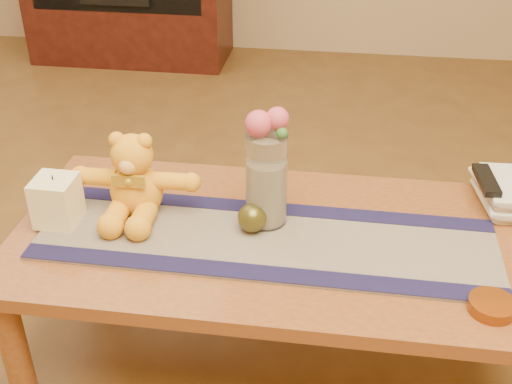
# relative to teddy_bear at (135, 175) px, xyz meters

# --- Properties ---
(floor) EXTENTS (5.50, 5.50, 0.00)m
(floor) POSITION_rel_teddy_bear_xyz_m (0.39, -0.06, -0.57)
(floor) COLOR brown
(floor) RESTS_ON ground
(coffee_table_top) EXTENTS (1.40, 0.70, 0.04)m
(coffee_table_top) POSITION_rel_teddy_bear_xyz_m (0.39, -0.06, -0.14)
(coffee_table_top) COLOR brown
(coffee_table_top) RESTS_ON floor
(table_leg_fl) EXTENTS (0.07, 0.07, 0.41)m
(table_leg_fl) POSITION_rel_teddy_bear_xyz_m (-0.25, -0.35, -0.37)
(table_leg_fl) COLOR brown
(table_leg_fl) RESTS_ON floor
(table_leg_bl) EXTENTS (0.07, 0.07, 0.41)m
(table_leg_bl) POSITION_rel_teddy_bear_xyz_m (-0.25, 0.23, -0.37)
(table_leg_bl) COLOR brown
(table_leg_bl) RESTS_ON floor
(table_leg_br) EXTENTS (0.07, 0.07, 0.41)m
(table_leg_br) POSITION_rel_teddy_bear_xyz_m (1.03, 0.23, -0.37)
(table_leg_br) COLOR brown
(table_leg_br) RESTS_ON floor
(persian_runner) EXTENTS (1.20, 0.36, 0.01)m
(persian_runner) POSITION_rel_teddy_bear_xyz_m (0.37, -0.09, -0.12)
(persian_runner) COLOR #1E1743
(persian_runner) RESTS_ON coffee_table_top
(runner_border_near) EXTENTS (1.20, 0.07, 0.00)m
(runner_border_near) POSITION_rel_teddy_bear_xyz_m (0.37, -0.23, -0.11)
(runner_border_near) COLOR #141238
(runner_border_near) RESTS_ON persian_runner
(runner_border_far) EXTENTS (1.20, 0.07, 0.00)m
(runner_border_far) POSITION_rel_teddy_bear_xyz_m (0.37, 0.06, -0.11)
(runner_border_far) COLOR #141238
(runner_border_far) RESTS_ON persian_runner
(teddy_bear) EXTENTS (0.34, 0.28, 0.23)m
(teddy_bear) POSITION_rel_teddy_bear_xyz_m (0.00, 0.00, 0.00)
(teddy_bear) COLOR orange
(teddy_bear) RESTS_ON persian_runner
(pillar_candle) EXTENTS (0.11, 0.11, 0.13)m
(pillar_candle) POSITION_rel_teddy_bear_xyz_m (-0.20, -0.08, -0.05)
(pillar_candle) COLOR #FFF4BB
(pillar_candle) RESTS_ON persian_runner
(candle_wick) EXTENTS (0.00, 0.00, 0.01)m
(candle_wick) POSITION_rel_teddy_bear_xyz_m (-0.20, -0.08, 0.02)
(candle_wick) COLOR black
(candle_wick) RESTS_ON pillar_candle
(glass_vase) EXTENTS (0.11, 0.11, 0.26)m
(glass_vase) POSITION_rel_teddy_bear_xyz_m (0.36, -0.00, 0.02)
(glass_vase) COLOR silver
(glass_vase) RESTS_ON persian_runner
(potpourri_fill) EXTENTS (0.09, 0.09, 0.18)m
(potpourri_fill) POSITION_rel_teddy_bear_xyz_m (0.36, -0.00, -0.02)
(potpourri_fill) COLOR beige
(potpourri_fill) RESTS_ON glass_vase
(rose_left) EXTENTS (0.07, 0.07, 0.07)m
(rose_left) POSITION_rel_teddy_bear_xyz_m (0.34, -0.01, 0.18)
(rose_left) COLOR #C0435B
(rose_left) RESTS_ON glass_vase
(rose_right) EXTENTS (0.06, 0.06, 0.06)m
(rose_right) POSITION_rel_teddy_bear_xyz_m (0.39, 0.00, 0.19)
(rose_right) COLOR #C0435B
(rose_right) RESTS_ON glass_vase
(blue_flower_back) EXTENTS (0.04, 0.04, 0.04)m
(blue_flower_back) POSITION_rel_teddy_bear_xyz_m (0.37, 0.03, 0.17)
(blue_flower_back) COLOR #495F9F
(blue_flower_back) RESTS_ON glass_vase
(blue_flower_side) EXTENTS (0.04, 0.04, 0.04)m
(blue_flower_side) POSITION_rel_teddy_bear_xyz_m (0.33, 0.02, 0.17)
(blue_flower_side) COLOR #495F9F
(blue_flower_side) RESTS_ON glass_vase
(leaf_sprig) EXTENTS (0.03, 0.03, 0.03)m
(leaf_sprig) POSITION_rel_teddy_bear_xyz_m (0.40, -0.02, 0.16)
(leaf_sprig) COLOR #33662D
(leaf_sprig) RESTS_ON glass_vase
(bronze_ball) EXTENTS (0.10, 0.10, 0.08)m
(bronze_ball) POSITION_rel_teddy_bear_xyz_m (0.33, -0.05, -0.07)
(bronze_ball) COLOR #4A4418
(bronze_ball) RESTS_ON persian_runner
(book_bottom) EXTENTS (0.20, 0.24, 0.02)m
(book_bottom) POSITION_rel_teddy_bear_xyz_m (0.96, 0.18, -0.11)
(book_bottom) COLOR beige
(book_bottom) RESTS_ON coffee_table_top
(book_lower) EXTENTS (0.16, 0.22, 0.02)m
(book_lower) POSITION_rel_teddy_bear_xyz_m (0.96, 0.18, -0.09)
(book_lower) COLOR beige
(book_lower) RESTS_ON book_bottom
(book_upper) EXTENTS (0.21, 0.25, 0.02)m
(book_upper) POSITION_rel_teddy_bear_xyz_m (0.95, 0.18, -0.07)
(book_upper) COLOR beige
(book_upper) RESTS_ON book_lower
(book_top) EXTENTS (0.17, 0.23, 0.02)m
(book_top) POSITION_rel_teddy_bear_xyz_m (0.96, 0.18, -0.05)
(book_top) COLOR beige
(book_top) RESTS_ON book_upper
(tv_remote) EXTENTS (0.06, 0.16, 0.02)m
(tv_remote) POSITION_rel_teddy_bear_xyz_m (0.96, 0.17, -0.04)
(tv_remote) COLOR black
(tv_remote) RESTS_ON book_top
(amber_dish) EXTENTS (0.14, 0.14, 0.03)m
(amber_dish) POSITION_rel_teddy_bear_xyz_m (0.91, -0.28, -0.11)
(amber_dish) COLOR #BF5914
(amber_dish) RESTS_ON coffee_table_top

